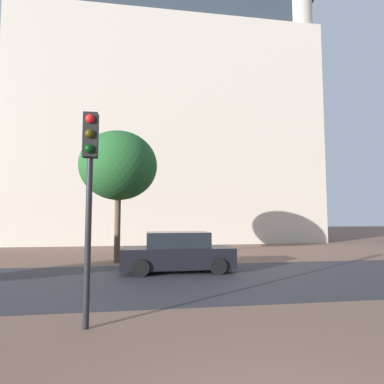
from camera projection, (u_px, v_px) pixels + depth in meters
name	position (u px, v px, depth m)	size (l,w,h in m)	color
ground_plane	(181.00, 274.00, 11.99)	(120.00, 120.00, 0.00)	brown
street_asphalt_strip	(184.00, 279.00, 10.97)	(120.00, 7.03, 0.00)	#2D2D33
landmark_building	(168.00, 120.00, 30.77)	(26.43, 11.07, 39.60)	beige
car_black	(178.00, 253.00, 12.54)	(4.35, 1.93, 1.56)	black
traffic_light_pole	(90.00, 175.00, 6.30)	(0.28, 0.34, 4.22)	black
tree_curb_far	(119.00, 166.00, 15.43)	(3.73, 3.73, 6.32)	brown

